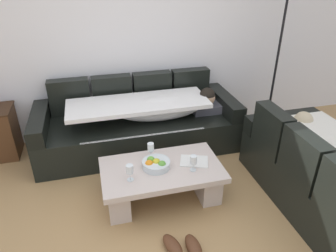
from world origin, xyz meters
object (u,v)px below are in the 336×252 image
(coffee_table, at_px, (162,179))
(open_magazine, at_px, (194,161))
(wine_glass_near_left, at_px, (130,170))
(floor_lamp, at_px, (277,53))
(pair_of_shoes, at_px, (183,246))
(couch_near_window, at_px, (328,179))
(wine_glass_near_right, at_px, (193,160))
(fruit_bowl, at_px, (156,164))
(wine_glass_far_back, at_px, (151,148))
(couch_along_wall, at_px, (142,124))

(coffee_table, distance_m, open_magazine, 0.37)
(wine_glass_near_left, xyz_separation_m, floor_lamp, (2.17, 1.23, 0.62))
(wine_glass_near_left, bearing_deg, pair_of_shoes, -59.36)
(couch_near_window, distance_m, wine_glass_near_right, 1.32)
(wine_glass_near_right, bearing_deg, coffee_table, 156.87)
(wine_glass_near_right, relative_size, floor_lamp, 0.09)
(wine_glass_near_right, bearing_deg, wine_glass_near_left, 179.73)
(pair_of_shoes, bearing_deg, fruit_bowl, 95.64)
(couch_near_window, bearing_deg, wine_glass_far_back, 65.22)
(coffee_table, distance_m, floor_lamp, 2.32)
(couch_near_window, relative_size, wine_glass_near_right, 11.67)
(fruit_bowl, height_order, wine_glass_far_back, wine_glass_far_back)
(couch_near_window, xyz_separation_m, fruit_bowl, (-1.58, 0.55, 0.09))
(couch_near_window, relative_size, coffee_table, 1.61)
(wine_glass_near_right, distance_m, open_magazine, 0.18)
(couch_along_wall, xyz_separation_m, floor_lamp, (1.85, 0.05, 0.79))
(wine_glass_far_back, bearing_deg, pair_of_shoes, -84.90)
(wine_glass_near_left, relative_size, pair_of_shoes, 0.49)
(coffee_table, distance_m, wine_glass_far_back, 0.33)
(fruit_bowl, distance_m, wine_glass_near_right, 0.38)
(couch_near_window, height_order, wine_glass_near_left, couch_near_window)
(couch_near_window, xyz_separation_m, floor_lamp, (0.31, 1.64, 0.78))
(wine_glass_near_right, bearing_deg, floor_lamp, 38.46)
(fruit_bowl, distance_m, pair_of_shoes, 0.81)
(wine_glass_near_left, bearing_deg, floor_lamp, 29.54)
(wine_glass_far_back, relative_size, open_magazine, 0.59)
(wine_glass_far_back, bearing_deg, couch_along_wall, 86.42)
(couch_near_window, relative_size, open_magazine, 6.92)
(wine_glass_near_right, xyz_separation_m, pair_of_shoes, (-0.27, -0.58, -0.45))
(coffee_table, xyz_separation_m, wine_glass_near_right, (0.29, -0.12, 0.26))
(couch_near_window, distance_m, open_magazine, 1.30)
(wine_glass_near_right, bearing_deg, fruit_bowl, 158.02)
(fruit_bowl, relative_size, pair_of_shoes, 0.83)
(fruit_bowl, xyz_separation_m, pair_of_shoes, (0.07, -0.72, -0.38))
(wine_glass_far_back, relative_size, floor_lamp, 0.09)
(wine_glass_near_left, distance_m, wine_glass_far_back, 0.42)
(coffee_table, xyz_separation_m, wine_glass_near_left, (-0.33, -0.12, 0.26))
(couch_along_wall, xyz_separation_m, wine_glass_near_left, (-0.32, -1.18, 0.17))
(wine_glass_near_right, relative_size, open_magazine, 0.59)
(couch_near_window, xyz_separation_m, open_magazine, (-1.18, 0.54, 0.05))
(fruit_bowl, bearing_deg, wine_glass_far_back, 93.02)
(wine_glass_far_back, bearing_deg, fruit_bowl, -86.98)
(wine_glass_near_right, xyz_separation_m, open_magazine, (0.06, 0.14, -0.11))
(wine_glass_far_back, xyz_separation_m, floor_lamp, (1.90, 0.90, 0.62))
(fruit_bowl, height_order, pair_of_shoes, fruit_bowl)
(couch_near_window, height_order, wine_glass_near_right, couch_near_window)
(pair_of_shoes, bearing_deg, wine_glass_far_back, 95.10)
(couch_near_window, distance_m, coffee_table, 1.62)
(wine_glass_far_back, distance_m, open_magazine, 0.47)
(couch_near_window, distance_m, wine_glass_far_back, 1.76)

